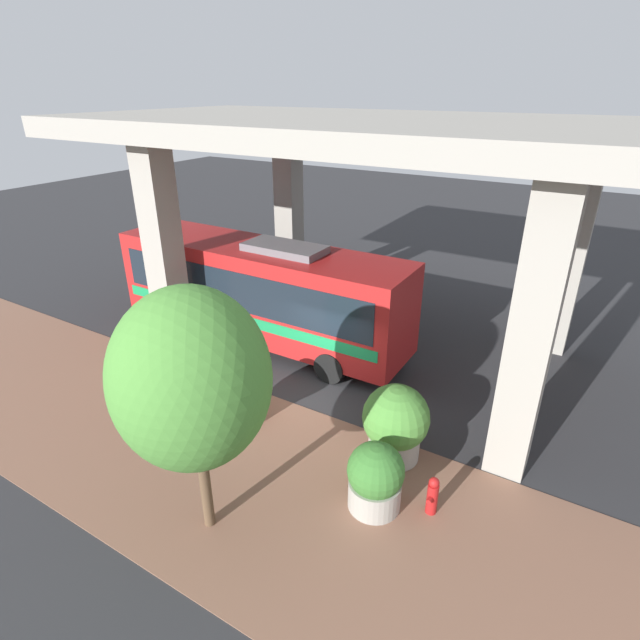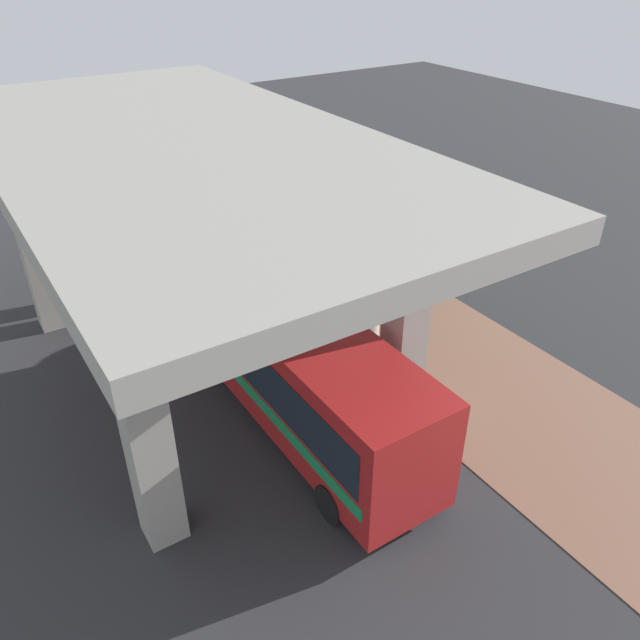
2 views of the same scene
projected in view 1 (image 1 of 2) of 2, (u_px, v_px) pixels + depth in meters
ground_plane at (304, 407)px, 14.27m from camera, size 80.00×80.00×0.00m
sidewalk_strip at (236, 470)px, 11.94m from camera, size 6.00×40.00×0.02m
overpass at (374, 152)px, 14.56m from camera, size 9.40×18.98×7.52m
bus at (261, 288)px, 17.20m from camera, size 2.70×10.70×3.72m
fire_hydrant at (432, 495)px, 10.58m from camera, size 0.50×0.24×0.95m
planter_front at (237, 393)px, 13.28m from camera, size 1.34×1.34×1.82m
planter_middle at (396, 423)px, 11.99m from camera, size 1.62×1.62×1.98m
planter_back at (376, 478)px, 10.61m from camera, size 1.23×1.23×1.62m
street_tree_near at (192, 379)px, 8.98m from camera, size 2.93×2.93×5.33m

